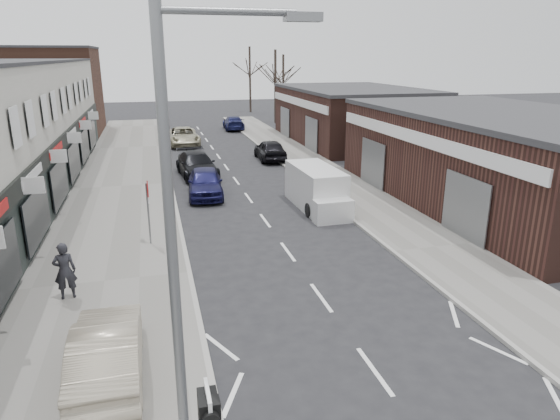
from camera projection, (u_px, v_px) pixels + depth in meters
pavement_left at (122, 187)px, 29.05m from camera, size 5.50×64.00×0.12m
pavement_right at (324, 174)px, 32.04m from camera, size 3.50×64.00×0.12m
brick_block_far at (54, 92)px, 47.52m from camera, size 8.00×10.00×8.00m
right_unit_near at (502, 160)px, 25.61m from camera, size 10.00×18.00×4.50m
right_unit_far at (352, 116)px, 44.10m from camera, size 10.00×16.00×4.50m
tree_far_a at (276, 123)px, 56.87m from camera, size 3.60×3.60×8.00m
tree_far_b at (283, 116)px, 63.02m from camera, size 3.60×3.60×7.50m
tree_far_c at (251, 112)px, 67.85m from camera, size 3.60×3.60×8.50m
street_lamp at (185, 257)px, 7.15m from camera, size 2.23×0.22×8.00m
warning_sign at (148, 193)px, 19.55m from camera, size 0.12×0.80×2.70m
white_van at (317, 189)px, 25.00m from camera, size 1.98×5.30×2.04m
sedan_on_pavement at (107, 350)px, 11.58m from camera, size 1.56×4.33×1.42m
pedestrian at (65, 271)px, 15.36m from camera, size 0.72×0.52×1.84m
parked_car_left_a at (205, 182)px, 27.12m from camera, size 2.18×4.64×1.54m
parked_car_left_b at (197, 165)px, 31.54m from camera, size 2.57×5.38×1.51m
parked_car_left_c at (183, 136)px, 42.61m from camera, size 2.64×5.50×1.51m
parked_car_right_a at (313, 182)px, 27.09m from camera, size 1.94×4.89×1.58m
parked_car_right_b at (270, 150)px, 36.51m from camera, size 1.91×4.53×1.53m
parked_car_right_c at (233, 123)px, 51.63m from camera, size 2.21×4.89×1.39m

